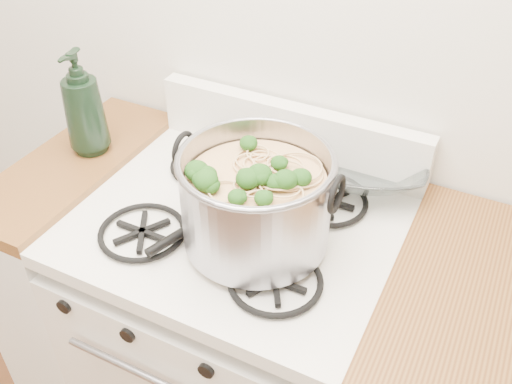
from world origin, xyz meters
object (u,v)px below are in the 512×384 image
glass_bowl (367,172)px  spatula (233,201)px  stock_pot (256,201)px  gas_range (240,342)px  bottle (83,103)px

glass_bowl → spatula: bearing=-134.4°
spatula → glass_bowl: (0.25, 0.26, 0.00)m
spatula → glass_bowl: bearing=63.8°
stock_pot → glass_bowl: bearing=65.8°
gas_range → bottle: bottle is taller
gas_range → glass_bowl: 0.62m
spatula → glass_bowl: size_ratio=2.67×
gas_range → stock_pot: stock_pot is taller
bottle → spatula: bearing=-13.7°
gas_range → glass_bowl: glass_bowl is taller
gas_range → stock_pot: 0.60m
bottle → gas_range: bearing=-16.2°
gas_range → spatula: size_ratio=2.98×
glass_bowl → bottle: 0.76m
bottle → stock_pot: bearing=-20.6°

